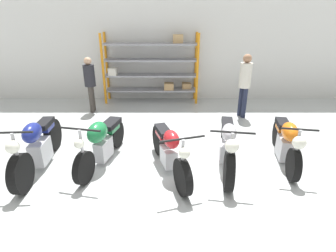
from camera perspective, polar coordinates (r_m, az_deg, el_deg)
The scene contains 10 objects.
ground_plane at distance 5.09m, azimuth -0.02°, elevation -9.05°, with size 30.00×30.00×0.00m, color #B2B7B7.
back_wall at distance 9.06m, azimuth 0.11°, elevation 17.15°, with size 30.00×0.08×3.60m.
shelving_rack at distance 8.80m, azimuth -3.21°, elevation 12.42°, with size 3.08×0.63×2.22m.
motorcycle_blue at distance 5.46m, azimuth -26.28°, elevation -3.78°, with size 0.61×2.19×1.06m.
motorcycle_green at distance 5.21m, azimuth -14.06°, elevation -3.13°, with size 0.78×1.98×1.01m.
motorcycle_red at distance 4.78m, azimuth 0.48°, elevation -5.35°, with size 0.91×1.98×0.98m.
motorcycle_silver at distance 5.05m, azimuth 13.01°, elevation -4.09°, with size 0.69×2.10×1.03m.
motorcycle_orange at distance 5.60m, azimuth 24.55°, elevation -3.08°, with size 0.65×1.93×0.96m.
person_browsing at distance 8.10m, azimuth -16.44°, elevation 9.48°, with size 0.34×0.34×1.62m.
person_near_rack at distance 7.63m, azimuth 16.61°, elevation 9.40°, with size 0.41×0.41×1.76m.
Camera 1 is at (0.02, -4.33, 2.68)m, focal length 28.00 mm.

